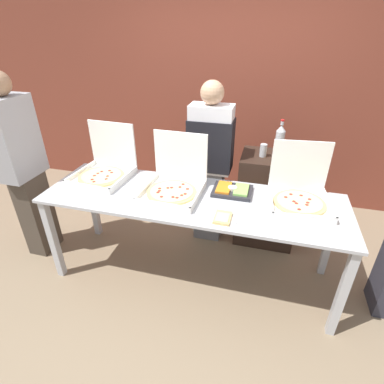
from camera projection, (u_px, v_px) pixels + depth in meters
The scene contains 14 objects.
ground_plane at pixel (192, 273), 2.86m from camera, with size 16.00×16.00×0.00m, color #847056.
brick_wall_behind at pixel (229, 88), 3.60m from camera, with size 10.00×0.06×2.80m.
buffet_table at pixel (192, 207), 2.49m from camera, with size 2.47×0.76×0.84m.
pizza_box_far_left at pixel (104, 168), 2.74m from camera, with size 0.50×0.51×0.46m.
pizza_box_far_right at pixel (299, 193), 2.34m from camera, with size 0.50×0.51×0.45m.
pizza_box_near_left at pixel (174, 183), 2.49m from camera, with size 0.48×0.50×0.47m.
paper_plate_front_left at pixel (223, 218), 2.16m from camera, with size 0.21×0.21×0.03m.
veggie_tray at pixel (232, 190), 2.51m from camera, with size 0.33×0.25×0.05m.
sideboard_podium at pixel (267, 199), 3.12m from camera, with size 0.60×0.47×0.96m.
soda_bottle at pixel (280, 139), 2.86m from camera, with size 0.09×0.09×0.34m.
soda_can_silver at pixel (263, 150), 2.85m from camera, with size 0.07×0.07×0.12m.
soda_can_colored at pixel (280, 152), 2.81m from camera, with size 0.07×0.07×0.12m.
person_server_vest at pixel (210, 158), 2.93m from camera, with size 0.42×0.24×1.66m.
person_guest_plaid at pixel (23, 168), 2.74m from camera, with size 0.22×0.40×1.76m.
Camera 1 is at (0.55, -2.04, 2.08)m, focal length 28.00 mm.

